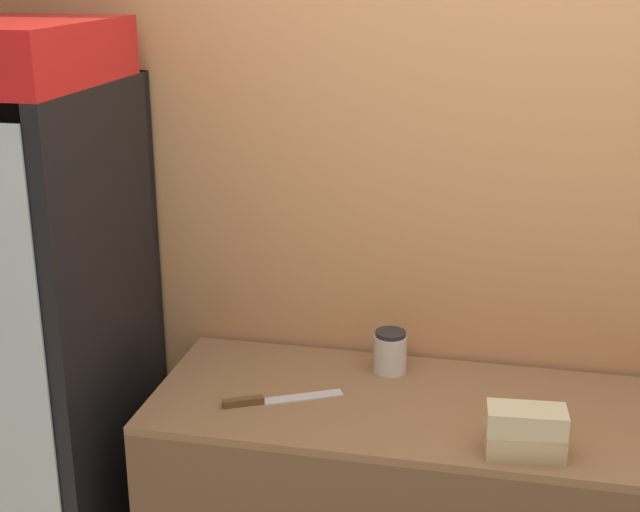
% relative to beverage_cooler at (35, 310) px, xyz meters
% --- Properties ---
extents(wall_back, '(5.20, 0.09, 2.70)m').
position_rel_beverage_cooler_xyz_m(wall_back, '(1.44, 0.37, 0.27)').
color(wall_back, tan).
rests_on(wall_back, ground_plane).
extents(beverage_cooler, '(0.62, 0.73, 2.01)m').
position_rel_beverage_cooler_xyz_m(beverage_cooler, '(0.00, 0.00, 0.00)').
color(beverage_cooler, black).
rests_on(beverage_cooler, ground_plane).
extents(sandwich_stack_bottom, '(0.22, 0.13, 0.07)m').
position_rel_beverage_cooler_xyz_m(sandwich_stack_bottom, '(1.57, -0.24, -0.15)').
color(sandwich_stack_bottom, tan).
rests_on(sandwich_stack_bottom, prep_counter).
extents(sandwich_stack_middle, '(0.22, 0.12, 0.07)m').
position_rel_beverage_cooler_xyz_m(sandwich_stack_middle, '(1.57, -0.24, -0.09)').
color(sandwich_stack_middle, beige).
rests_on(sandwich_stack_middle, sandwich_stack_bottom).
extents(chefs_knife, '(0.35, 0.20, 0.02)m').
position_rel_beverage_cooler_xyz_m(chefs_knife, '(0.81, -0.11, -0.18)').
color(chefs_knife, silver).
rests_on(chefs_knife, prep_counter).
extents(condiment_jar, '(0.11, 0.11, 0.14)m').
position_rel_beverage_cooler_xyz_m(condiment_jar, '(1.14, 0.19, -0.12)').
color(condiment_jar, silver).
rests_on(condiment_jar, prep_counter).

